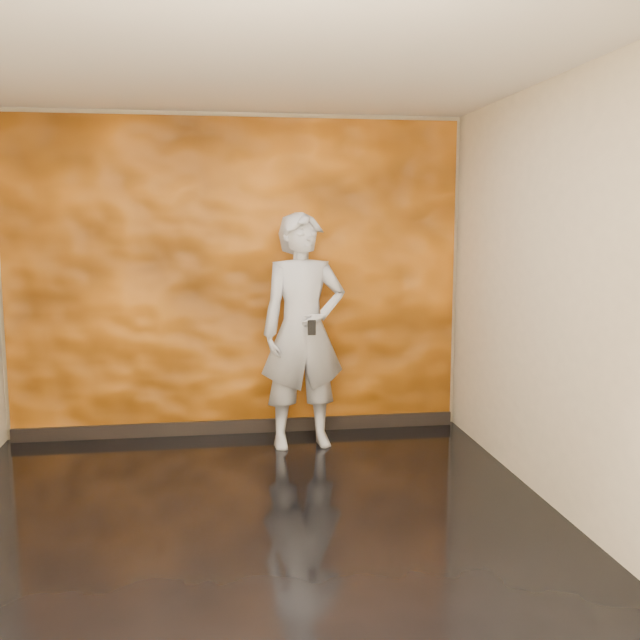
{
  "coord_description": "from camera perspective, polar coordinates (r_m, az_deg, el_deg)",
  "views": [
    {
      "loc": [
        -0.17,
        -4.29,
        1.87
      ],
      "look_at": [
        0.61,
        1.15,
        1.11
      ],
      "focal_mm": 40.0,
      "sensor_mm": 36.0,
      "label": 1
    }
  ],
  "objects": [
    {
      "name": "phone",
      "position": [
        5.62,
        -0.66,
        -0.61
      ],
      "size": [
        0.07,
        0.02,
        0.12
      ],
      "primitive_type": "cube",
      "rotation": [
        0.0,
        0.0,
        -0.12
      ],
      "color": "black",
      "rests_on": "man"
    },
    {
      "name": "feature_wall",
      "position": [
        6.27,
        -6.64,
        3.3
      ],
      "size": [
        3.9,
        0.06,
        2.75
      ],
      "primitive_type": "cube",
      "color": "orange",
      "rests_on": "ground"
    },
    {
      "name": "room",
      "position": [
        4.32,
        -5.9,
        1.53
      ],
      "size": [
        4.02,
        4.02,
        2.81
      ],
      "color": "black",
      "rests_on": "ground"
    },
    {
      "name": "man",
      "position": [
        5.9,
        -1.35,
        -0.9
      ],
      "size": [
        0.76,
        0.55,
        1.95
      ],
      "primitive_type": "imported",
      "rotation": [
        0.0,
        0.0,
        0.12
      ],
      "color": "#9599A3",
      "rests_on": "ground"
    },
    {
      "name": "baseboard",
      "position": [
        6.47,
        -6.44,
        -8.46
      ],
      "size": [
        3.9,
        0.04,
        0.12
      ],
      "primitive_type": "cube",
      "color": "black",
      "rests_on": "ground"
    }
  ]
}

